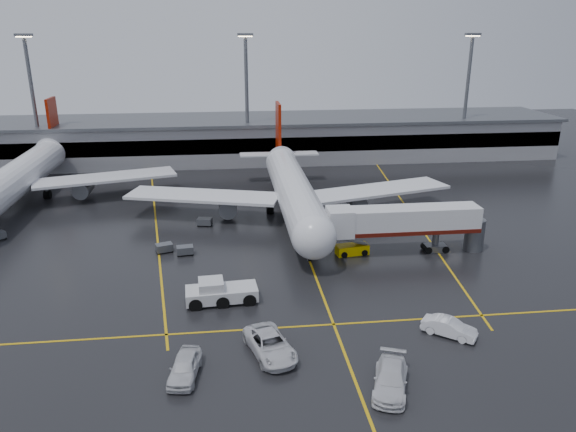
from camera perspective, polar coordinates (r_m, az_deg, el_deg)
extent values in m
plane|color=black|center=(71.85, 1.40, -2.43)|extent=(220.00, 220.00, 0.00)
cube|color=gold|center=(71.84, 1.40, -2.43)|extent=(0.25, 90.00, 0.02)
cube|color=gold|center=(52.31, 4.81, -11.26)|extent=(60.00, 0.25, 0.02)
cube|color=gold|center=(81.27, -13.72, -0.38)|extent=(9.99, 69.35, 0.02)
cube|color=gold|center=(85.14, 12.53, 0.61)|extent=(7.57, 69.64, 0.02)
cube|color=gray|center=(116.70, -1.89, 8.07)|extent=(120.00, 18.00, 8.00)
cube|color=black|center=(108.01, -1.49, 7.44)|extent=(120.00, 0.40, 3.00)
cube|color=#595B60|center=(115.95, -1.91, 10.16)|extent=(122.00, 19.00, 0.60)
cylinder|color=#595B60|center=(114.66, -25.08, 10.42)|extent=(0.70, 0.70, 25.00)
cube|color=#595B60|center=(113.82, -26.01, 16.72)|extent=(3.00, 1.20, 0.50)
cube|color=#FFE5B2|center=(113.82, -25.99, 16.57)|extent=(2.60, 0.90, 0.20)
cylinder|color=#595B60|center=(109.11, -4.34, 11.78)|extent=(0.70, 0.70, 25.00)
cube|color=#595B60|center=(108.23, -4.51, 18.46)|extent=(3.00, 1.20, 0.50)
cube|color=#FFE5B2|center=(108.23, -4.51, 18.30)|extent=(2.60, 0.90, 0.20)
cylinder|color=#595B60|center=(119.73, 18.19, 11.55)|extent=(0.70, 0.70, 25.00)
cube|color=#595B60|center=(118.92, 18.85, 17.61)|extent=(3.00, 1.20, 0.50)
cube|color=#FFE5B2|center=(118.92, 18.83, 17.47)|extent=(2.60, 0.90, 0.20)
cylinder|color=silver|center=(77.97, 0.61, 2.59)|extent=(5.20, 36.00, 5.20)
sphere|color=silver|center=(61.11, 2.73, -2.20)|extent=(5.20, 5.20, 5.20)
cone|color=silver|center=(98.02, -0.94, 6.41)|extent=(4.94, 8.00, 4.94)
cube|color=#8A1301|center=(98.03, -1.02, 9.33)|extent=(0.50, 5.50, 8.50)
cube|color=silver|center=(97.97, -0.95, 6.52)|extent=(14.00, 3.00, 0.25)
cube|color=silver|center=(79.62, -8.91, 2.11)|extent=(22.80, 11.83, 0.40)
cube|color=silver|center=(82.65, 9.42, 2.72)|extent=(22.80, 11.83, 0.40)
cylinder|color=#595B60|center=(79.00, -6.34, 1.03)|extent=(2.60, 4.50, 2.60)
cylinder|color=#595B60|center=(81.25, 7.18, 1.51)|extent=(2.60, 4.50, 2.60)
cylinder|color=#595B60|center=(65.06, 2.27, -3.87)|extent=(0.56, 0.56, 2.00)
cylinder|color=#595B60|center=(81.46, -1.90, 0.96)|extent=(0.56, 0.56, 2.00)
cylinder|color=#595B60|center=(82.20, 2.55, 1.12)|extent=(0.56, 0.56, 2.00)
cylinder|color=black|center=(65.28, 2.26, -4.31)|extent=(0.40, 1.10, 1.10)
cylinder|color=black|center=(81.60, -1.90, 0.66)|extent=(1.00, 1.40, 1.40)
cylinder|color=black|center=(82.34, 2.55, 0.82)|extent=(1.00, 1.40, 1.40)
cylinder|color=silver|center=(94.71, -26.57, 3.54)|extent=(5.20, 36.00, 5.20)
cone|color=silver|center=(114.03, -23.25, 6.68)|extent=(4.94, 8.00, 4.94)
cube|color=#8A1301|center=(114.15, -23.44, 9.18)|extent=(0.50, 5.50, 8.50)
cube|color=silver|center=(113.99, -23.27, 6.78)|extent=(14.00, 3.00, 0.25)
cube|color=silver|center=(93.16, -18.57, 3.84)|extent=(22.80, 11.83, 0.40)
cylinder|color=#595B60|center=(93.37, -20.69, 2.73)|extent=(2.60, 4.50, 2.60)
cylinder|color=#595B60|center=(99.33, -27.48, 2.12)|extent=(0.56, 0.56, 2.00)
cylinder|color=#595B60|center=(97.21, -23.96, 2.31)|extent=(0.56, 0.56, 2.00)
cylinder|color=black|center=(99.45, -27.44, 1.88)|extent=(1.00, 1.40, 1.40)
cylinder|color=black|center=(97.33, -23.93, 2.06)|extent=(1.00, 1.40, 1.40)
cube|color=silver|center=(67.55, 12.28, -0.33)|extent=(18.00, 3.20, 3.00)
cube|color=#4C0F08|center=(67.98, 12.21, -1.37)|extent=(18.00, 3.30, 0.50)
cube|color=silver|center=(65.40, 5.46, -0.62)|extent=(3.00, 3.40, 3.30)
cylinder|color=#595B60|center=(69.91, 15.23, -2.44)|extent=(0.80, 0.80, 3.00)
cube|color=#595B60|center=(70.29, 15.15, -3.24)|extent=(2.60, 1.60, 0.90)
cylinder|color=#595B60|center=(71.71, 18.98, -1.85)|extent=(2.40, 2.40, 4.00)
cylinder|color=black|center=(69.90, 14.31, -3.29)|extent=(0.90, 1.80, 0.90)
cylinder|color=black|center=(70.69, 15.98, -3.19)|extent=(0.90, 1.80, 0.90)
cube|color=silver|center=(56.05, -6.97, -8.07)|extent=(7.39, 3.38, 1.24)
cube|color=silver|center=(55.55, -8.08, -7.20)|extent=(2.64, 2.64, 1.03)
cube|color=black|center=(55.55, -8.08, -7.20)|extent=(2.37, 2.37, 0.93)
cylinder|color=black|center=(56.15, -9.71, -8.57)|extent=(1.55, 3.17, 1.34)
cylinder|color=black|center=(56.21, -6.96, -8.40)|extent=(1.55, 3.17, 1.34)
cylinder|color=black|center=(56.39, -4.22, -8.20)|extent=(1.55, 3.17, 1.34)
cube|color=#EDC404|center=(67.45, 6.74, -3.49)|extent=(4.17, 2.21, 1.22)
cube|color=#595B60|center=(67.01, 6.78, -2.58)|extent=(3.94, 1.53, 1.39)
cylinder|color=black|center=(67.10, 5.68, -3.83)|extent=(1.03, 1.97, 0.77)
cylinder|color=black|center=(68.03, 7.78, -3.59)|extent=(1.03, 1.97, 0.77)
imported|color=silver|center=(47.48, -1.88, -13.36)|extent=(4.81, 7.25, 1.85)
imported|color=silver|center=(44.29, 10.72, -16.46)|extent=(4.46, 6.63, 1.78)
imported|color=white|center=(52.17, 16.56, -11.15)|extent=(4.89, 4.34, 1.61)
imported|color=silver|center=(45.62, -10.79, -15.28)|extent=(2.86, 5.51, 1.79)
cube|color=#595B60|center=(67.93, -10.76, -3.50)|extent=(2.14, 1.53, 0.90)
cylinder|color=black|center=(67.63, -11.39, -4.08)|extent=(0.40, 0.20, 0.40)
cylinder|color=black|center=(67.68, -10.03, -3.98)|extent=(0.40, 0.20, 0.40)
cylinder|color=black|center=(68.55, -11.42, -3.76)|extent=(0.40, 0.20, 0.40)
cylinder|color=black|center=(68.60, -10.09, -3.66)|extent=(0.40, 0.20, 0.40)
cube|color=#595B60|center=(69.21, -12.86, -3.22)|extent=(2.31, 1.86, 0.90)
cylinder|color=black|center=(68.79, -13.39, -3.83)|extent=(0.40, 0.20, 0.40)
cylinder|color=black|center=(69.08, -12.09, -3.63)|extent=(0.40, 0.20, 0.40)
cylinder|color=black|center=(69.70, -13.56, -3.53)|extent=(0.40, 0.20, 0.40)
cylinder|color=black|center=(69.98, -12.28, -3.34)|extent=(0.40, 0.20, 0.40)
cube|color=#595B60|center=(77.31, -8.74, -0.55)|extent=(2.22, 1.68, 0.90)
cylinder|color=black|center=(77.20, -9.39, -0.99)|extent=(0.40, 0.20, 0.40)
cylinder|color=black|center=(76.83, -8.23, -1.03)|extent=(0.40, 0.20, 0.40)
cylinder|color=black|center=(78.11, -9.21, -0.74)|extent=(0.40, 0.20, 0.40)
cylinder|color=black|center=(77.74, -8.07, -0.77)|extent=(0.40, 0.20, 0.40)
cylinder|color=black|center=(80.79, -27.54, -2.07)|extent=(0.40, 0.20, 0.40)
cylinder|color=black|center=(81.66, -27.83, -1.91)|extent=(0.40, 0.20, 0.40)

